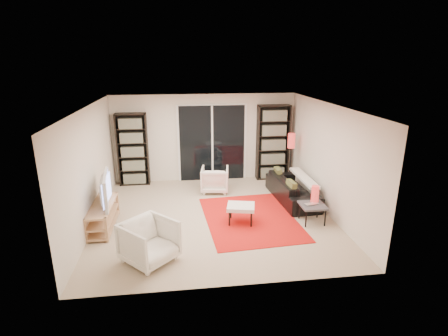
{
  "coord_description": "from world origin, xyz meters",
  "views": [
    {
      "loc": [
        -0.7,
        -6.97,
        3.3
      ],
      "look_at": [
        0.25,
        0.3,
        1.0
      ],
      "focal_mm": 28.0,
      "sensor_mm": 36.0,
      "label": 1
    }
  ],
  "objects_px": {
    "sofa": "(292,189)",
    "armchair_front": "(149,242)",
    "bookshelf_left": "(133,150)",
    "bookshelf_right": "(273,143)",
    "floor_lamp": "(291,146)",
    "ottoman": "(241,208)",
    "armchair_back": "(215,179)",
    "tv_stand": "(103,215)",
    "side_table": "(313,206)"
  },
  "relations": [
    {
      "from": "sofa",
      "to": "armchair_front",
      "type": "height_order",
      "value": "armchair_front"
    },
    {
      "from": "bookshelf_left",
      "to": "armchair_front",
      "type": "relative_size",
      "value": 2.43
    },
    {
      "from": "bookshelf_right",
      "to": "floor_lamp",
      "type": "height_order",
      "value": "bookshelf_right"
    },
    {
      "from": "armchair_front",
      "to": "ottoman",
      "type": "distance_m",
      "value": 2.17
    },
    {
      "from": "armchair_back",
      "to": "armchair_front",
      "type": "height_order",
      "value": "armchair_front"
    },
    {
      "from": "tv_stand",
      "to": "floor_lamp",
      "type": "height_order",
      "value": "floor_lamp"
    },
    {
      "from": "bookshelf_right",
      "to": "side_table",
      "type": "height_order",
      "value": "bookshelf_right"
    },
    {
      "from": "armchair_back",
      "to": "floor_lamp",
      "type": "distance_m",
      "value": 2.2
    },
    {
      "from": "armchair_back",
      "to": "side_table",
      "type": "height_order",
      "value": "armchair_back"
    },
    {
      "from": "sofa",
      "to": "armchair_front",
      "type": "xyz_separation_m",
      "value": [
        -3.24,
        -2.3,
        0.08
      ]
    },
    {
      "from": "bookshelf_right",
      "to": "ottoman",
      "type": "xyz_separation_m",
      "value": [
        -1.39,
        -2.73,
        -0.7
      ]
    },
    {
      "from": "armchair_front",
      "to": "sofa",
      "type": "bearing_deg",
      "value": -8.72
    },
    {
      "from": "floor_lamp",
      "to": "armchair_back",
      "type": "bearing_deg",
      "value": -174.67
    },
    {
      "from": "bookshelf_left",
      "to": "floor_lamp",
      "type": "xyz_separation_m",
      "value": [
        4.17,
        -0.64,
        0.12
      ]
    },
    {
      "from": "sofa",
      "to": "ottoman",
      "type": "height_order",
      "value": "sofa"
    },
    {
      "from": "tv_stand",
      "to": "armchair_front",
      "type": "height_order",
      "value": "armchair_front"
    },
    {
      "from": "armchair_back",
      "to": "floor_lamp",
      "type": "xyz_separation_m",
      "value": [
        2.05,
        0.19,
        0.78
      ]
    },
    {
      "from": "sofa",
      "to": "armchair_back",
      "type": "relative_size",
      "value": 2.74
    },
    {
      "from": "armchair_back",
      "to": "side_table",
      "type": "relative_size",
      "value": 1.38
    },
    {
      "from": "sofa",
      "to": "ottoman",
      "type": "distance_m",
      "value": 1.81
    },
    {
      "from": "bookshelf_left",
      "to": "floor_lamp",
      "type": "bearing_deg",
      "value": -8.76
    },
    {
      "from": "armchair_front",
      "to": "bookshelf_left",
      "type": "bearing_deg",
      "value": 55.61
    },
    {
      "from": "armchair_front",
      "to": "side_table",
      "type": "bearing_deg",
      "value": -26.09
    },
    {
      "from": "bookshelf_left",
      "to": "sofa",
      "type": "bearing_deg",
      "value": -22.98
    },
    {
      "from": "bookshelf_right",
      "to": "armchair_back",
      "type": "relative_size",
      "value": 2.98
    },
    {
      "from": "bookshelf_left",
      "to": "tv_stand",
      "type": "height_order",
      "value": "bookshelf_left"
    },
    {
      "from": "armchair_front",
      "to": "bookshelf_right",
      "type": "bearing_deg",
      "value": 7.26
    },
    {
      "from": "side_table",
      "to": "bookshelf_right",
      "type": "bearing_deg",
      "value": 92.0
    },
    {
      "from": "armchair_front",
      "to": "side_table",
      "type": "xyz_separation_m",
      "value": [
        3.27,
        1.07,
        -0.01
      ]
    },
    {
      "from": "tv_stand",
      "to": "floor_lamp",
      "type": "relative_size",
      "value": 0.96
    },
    {
      "from": "bookshelf_left",
      "to": "ottoman",
      "type": "height_order",
      "value": "bookshelf_left"
    },
    {
      "from": "armchair_front",
      "to": "floor_lamp",
      "type": "height_order",
      "value": "floor_lamp"
    },
    {
      "from": "armchair_back",
      "to": "ottoman",
      "type": "relative_size",
      "value": 1.09
    },
    {
      "from": "tv_stand",
      "to": "armchair_back",
      "type": "relative_size",
      "value": 1.94
    },
    {
      "from": "armchair_front",
      "to": "floor_lamp",
      "type": "distance_m",
      "value": 4.88
    },
    {
      "from": "tv_stand",
      "to": "sofa",
      "type": "xyz_separation_m",
      "value": [
        4.28,
        0.9,
        0.02
      ]
    },
    {
      "from": "bookshelf_left",
      "to": "sofa",
      "type": "relative_size",
      "value": 1.01
    },
    {
      "from": "armchair_front",
      "to": "floor_lamp",
      "type": "bearing_deg",
      "value": -0.51
    },
    {
      "from": "bookshelf_right",
      "to": "ottoman",
      "type": "distance_m",
      "value": 3.15
    },
    {
      "from": "sofa",
      "to": "ottoman",
      "type": "bearing_deg",
      "value": 122.98
    },
    {
      "from": "bookshelf_right",
      "to": "tv_stand",
      "type": "bearing_deg",
      "value": -148.61
    },
    {
      "from": "sofa",
      "to": "armchair_back",
      "type": "distance_m",
      "value": 1.99
    },
    {
      "from": "bookshelf_right",
      "to": "sofa",
      "type": "relative_size",
      "value": 1.09
    },
    {
      "from": "bookshelf_left",
      "to": "armchair_back",
      "type": "height_order",
      "value": "bookshelf_left"
    },
    {
      "from": "bookshelf_left",
      "to": "armchair_back",
      "type": "distance_m",
      "value": 2.37
    },
    {
      "from": "armchair_back",
      "to": "armchair_front",
      "type": "bearing_deg",
      "value": 74.14
    },
    {
      "from": "tv_stand",
      "to": "ottoman",
      "type": "relative_size",
      "value": 2.12
    },
    {
      "from": "ottoman",
      "to": "bookshelf_right",
      "type": "bearing_deg",
      "value": 63.09
    },
    {
      "from": "tv_stand",
      "to": "ottoman",
      "type": "height_order",
      "value": "tv_stand"
    },
    {
      "from": "sofa",
      "to": "ottoman",
      "type": "relative_size",
      "value": 2.99
    }
  ]
}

